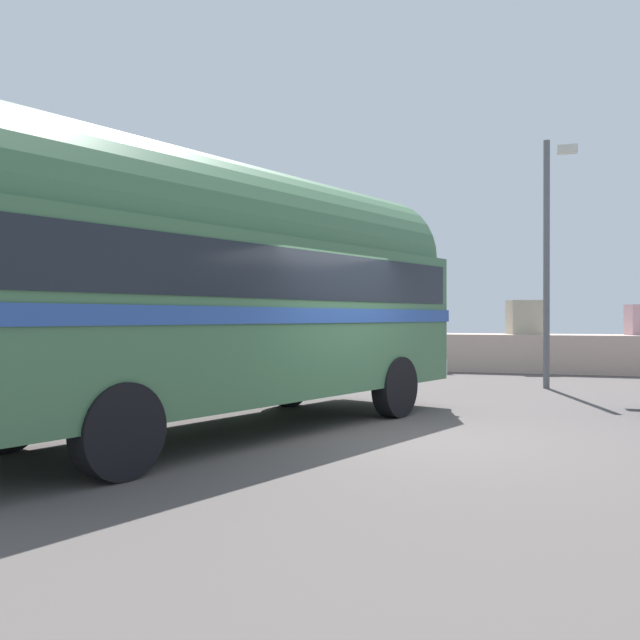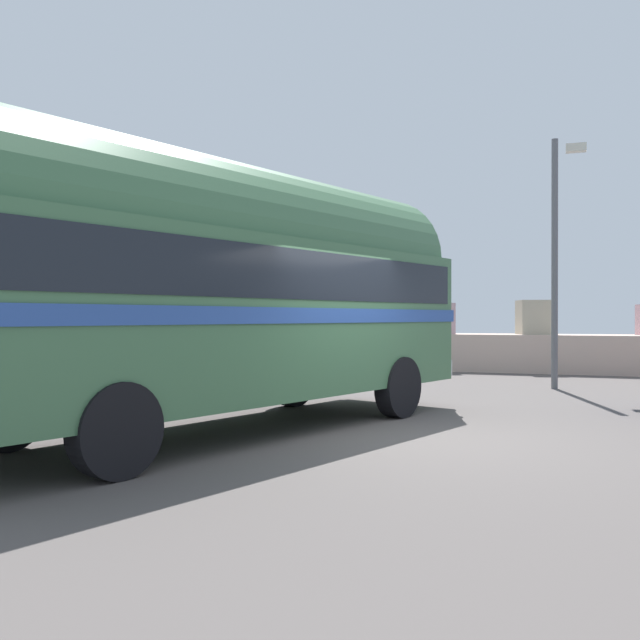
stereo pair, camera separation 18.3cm
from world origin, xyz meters
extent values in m
cube|color=#534D4A|center=(0.00, 0.00, 0.01)|extent=(32.00, 26.00, 0.02)
cube|color=#C0A898|center=(0.00, 11.80, 0.55)|extent=(31.36, 1.80, 1.10)
cube|color=#B1B4A6|center=(-13.12, 12.24, 1.51)|extent=(0.82, 0.89, 0.82)
cube|color=#BCB49C|center=(-9.98, 11.31, 1.68)|extent=(1.56, 1.54, 1.17)
sphere|color=#B0B494|center=(-7.34, 11.77, 1.71)|extent=(1.21, 1.21, 1.21)
cube|color=#CDA2A4|center=(-4.60, 11.43, 1.65)|extent=(1.15, 1.29, 1.09)
cube|color=#BC969F|center=(-1.42, 11.45, 1.56)|extent=(1.10, 1.02, 0.92)
cube|color=#AFA68E|center=(1.29, 11.88, 1.60)|extent=(1.11, 1.19, 1.00)
cylinder|color=black|center=(-2.50, 2.36, 0.50)|extent=(0.58, 1.00, 0.96)
cylinder|color=black|center=(-0.41, 1.65, 0.50)|extent=(0.58, 1.00, 0.96)
cylinder|color=black|center=(-4.19, -2.56, 0.50)|extent=(0.58, 1.00, 0.96)
cylinder|color=black|center=(-2.10, -3.28, 0.50)|extent=(0.58, 1.00, 0.96)
cube|color=#406C47|center=(-2.30, -0.46, 1.57)|extent=(5.00, 8.72, 2.10)
cylinder|color=#406C47|center=(-2.30, -0.46, 2.62)|extent=(4.70, 8.34, 2.20)
cube|color=#2C4F9C|center=(-2.30, -0.46, 1.63)|extent=(5.07, 8.82, 0.20)
cube|color=black|center=(-2.30, -0.46, 2.15)|extent=(4.93, 8.42, 0.64)
cube|color=silver|center=(-0.91, 3.58, 0.70)|extent=(2.21, 0.89, 0.28)
cylinder|color=black|center=(-6.50, 3.18, 0.50)|extent=(0.58, 1.00, 0.96)
cylinder|color=black|center=(-4.42, 2.45, 0.50)|extent=(0.58, 1.00, 0.96)
cube|color=silver|center=(-6.33, 0.36, 1.57)|extent=(5.06, 8.72, 2.10)
cylinder|color=silver|center=(-6.33, 0.36, 2.62)|extent=(4.76, 8.34, 2.20)
cube|color=#295999|center=(-6.33, 0.36, 1.63)|extent=(5.14, 8.81, 0.20)
cube|color=black|center=(-6.33, 0.36, 2.15)|extent=(4.99, 8.41, 0.64)
cube|color=silver|center=(-4.90, 4.39, 0.70)|extent=(2.20, 0.91, 0.28)
cylinder|color=#5B5B60|center=(1.89, 7.01, 2.77)|extent=(0.14, 0.14, 5.54)
cube|color=beige|center=(2.34, 7.58, 5.44)|extent=(0.44, 0.24, 0.18)
camera|label=1|loc=(1.81, -8.92, 1.61)|focal=38.14mm
camera|label=2|loc=(1.98, -8.87, 1.61)|focal=38.14mm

